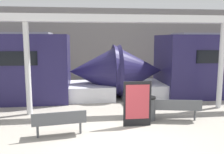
{
  "coord_description": "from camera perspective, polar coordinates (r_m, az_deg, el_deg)",
  "views": [
    {
      "loc": [
        -0.84,
        -6.63,
        2.88
      ],
      "look_at": [
        0.36,
        3.1,
        1.4
      ],
      "focal_mm": 40.0,
      "sensor_mm": 36.0,
      "label": 1
    }
  ],
  "objects": [
    {
      "name": "bench_near",
      "position": [
        7.67,
        -11.95,
        -9.79
      ],
      "size": [
        1.63,
        0.66,
        0.79
      ],
      "rotation": [
        0.0,
        0.0,
        0.14
      ],
      "color": "#4C4F54",
      "rests_on": "ground_plane"
    },
    {
      "name": "poster_board",
      "position": [
        8.37,
        5.8,
        -6.08
      ],
      "size": [
        0.93,
        0.07,
        1.52
      ],
      "color": "black",
      "rests_on": "ground_plane"
    },
    {
      "name": "canopy_beam",
      "position": [
        9.94,
        -19.26,
        12.68
      ],
      "size": [
        28.0,
        0.6,
        0.28
      ],
      "primitive_type": "cube",
      "color": "silver",
      "rests_on": "support_column_near"
    },
    {
      "name": "support_column_far",
      "position": [
        11.34,
        23.63,
        2.22
      ],
      "size": [
        0.22,
        0.22,
        3.53
      ],
      "primitive_type": "cylinder",
      "color": "silver",
      "rests_on": "ground_plane"
    },
    {
      "name": "station_wall",
      "position": [
        17.46,
        -4.3,
        7.32
      ],
      "size": [
        56.0,
        0.2,
        5.0
      ],
      "primitive_type": "cube",
      "color": "gray",
      "rests_on": "ground_plane"
    },
    {
      "name": "trash_bin",
      "position": [
        9.13,
        8.17,
        -7.07
      ],
      "size": [
        0.56,
        0.56,
        0.85
      ],
      "color": "#4C4F54",
      "rests_on": "ground_plane"
    },
    {
      "name": "ground_plane",
      "position": [
        7.27,
        0.18,
        -14.74
      ],
      "size": [
        60.0,
        60.0,
        0.0
      ],
      "primitive_type": "plane",
      "color": "#A8A093"
    },
    {
      "name": "bench_far",
      "position": [
        9.21,
        14.24,
        -6.73
      ],
      "size": [
        1.85,
        0.78,
        0.79
      ],
      "rotation": [
        0.0,
        0.0,
        -0.19
      ],
      "color": "#4C4F54",
      "rests_on": "ground_plane"
    },
    {
      "name": "support_column_near",
      "position": [
        9.97,
        -18.72,
        1.71
      ],
      "size": [
        0.22,
        0.22,
        3.53
      ],
      "primitive_type": "cylinder",
      "color": "silver",
      "rests_on": "ground_plane"
    }
  ]
}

